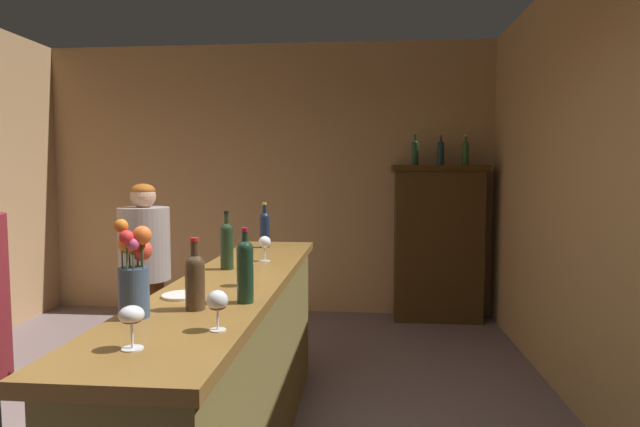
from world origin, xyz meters
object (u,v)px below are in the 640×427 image
wine_glass_mid (217,303)px  display_bottle_midleft (441,152)px  bar_counter (235,373)px  wine_bottle_pinot (195,278)px  wine_glass_front (265,243)px  flower_arrangement (135,267)px  display_cabinet (438,240)px  display_bottle_left (415,152)px  wine_glass_spare (132,317)px  wine_bottle_syrah (227,244)px  cheese_plate (182,295)px  display_bottle_center (466,152)px  wine_glass_rear (245,264)px  patron_in_navy (145,274)px  wine_bottle_chardonnay (265,228)px  wine_bottle_rose (245,268)px

wine_glass_mid → display_bottle_midleft: size_ratio=0.45×
bar_counter → wine_bottle_pinot: 0.91m
wine_glass_front → flower_arrangement: size_ratio=0.42×
display_cabinet → display_bottle_midleft: (0.01, -0.00, 0.93)m
display_bottle_left → wine_glass_spare: bearing=-106.7°
wine_bottle_syrah → cheese_plate: (-0.02, -0.66, -0.14)m
wine_glass_front → cheese_plate: 0.97m
display_bottle_midleft → display_bottle_center: same height
wine_bottle_pinot → display_bottle_left: bearing=71.9°
wine_bottle_syrah → display_cabinet: bearing=60.7°
wine_glass_front → display_bottle_center: (1.64, 2.46, 0.65)m
wine_bottle_pinot → wine_glass_rear: bearing=77.9°
display_bottle_left → wine_glass_rear: bearing=-108.9°
wine_glass_front → display_bottle_center: bearing=56.2°
flower_arrangement → wine_glass_mid: bearing=-21.5°
cheese_plate → bar_counter: bearing=75.3°
patron_in_navy → wine_glass_front: bearing=6.4°
display_bottle_midleft → display_cabinet: bearing=180.0°
wine_bottle_syrah → cheese_plate: bearing=-91.8°
wine_bottle_pinot → display_bottle_center: (1.70, 3.61, 0.63)m
flower_arrangement → cheese_plate: 0.38m
wine_bottle_chardonnay → wine_glass_rear: (0.16, -1.28, -0.04)m
wine_glass_mid → wine_glass_spare: 0.30m
wine_glass_front → cheese_plate: size_ratio=0.88×
wine_glass_front → wine_glass_mid: 1.42m
wine_glass_mid → wine_glass_rear: bearing=95.5°
display_cabinet → wine_bottle_rose: size_ratio=5.24×
wine_glass_spare → cheese_plate: (-0.08, 0.68, -0.09)m
bar_counter → cheese_plate: size_ratio=15.82×
wine_bottle_rose → display_bottle_left: bearing=73.9°
wine_glass_rear → wine_glass_spare: bearing=-98.5°
wine_glass_front → flower_arrangement: (-0.24, -1.27, 0.08)m
wine_glass_front → display_bottle_midleft: 2.90m
wine_bottle_pinot → display_cabinet: bearing=68.4°
wine_bottle_chardonnay → wine_glass_front: size_ratio=2.10×
wine_bottle_rose → display_bottle_midleft: display_bottle_midleft is taller
wine_glass_front → wine_glass_rear: 0.70m
wine_bottle_chardonnay → patron_in_navy: (-0.92, 0.04, -0.37)m
wine_bottle_pinot → display_bottle_midleft: 3.94m
display_cabinet → wine_glass_mid: size_ratio=11.71×
wine_bottle_pinot → wine_glass_rear: size_ratio=2.02×
wine_bottle_chardonnay → display_bottle_center: display_bottle_center is taller
wine_glass_front → display_bottle_center: display_bottle_center is taller
wine_bottle_rose → display_bottle_center: 3.85m
flower_arrangement → wine_bottle_chardonnay: bearing=86.0°
bar_counter → cheese_plate: 0.69m
bar_counter → wine_bottle_chardonnay: 1.27m
wine_bottle_syrah → flower_arrangement: (-0.08, -0.99, 0.04)m
wine_glass_front → flower_arrangement: 1.30m
wine_glass_front → wine_glass_mid: size_ratio=1.10×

